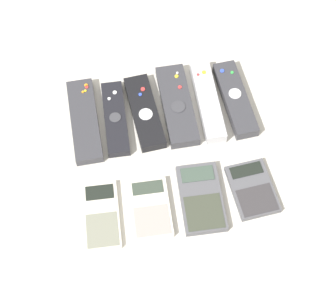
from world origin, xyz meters
name	(u,v)px	position (x,y,z in m)	size (l,w,h in m)	color
ground_plane	(171,162)	(0.00, 0.00, 0.00)	(3.00, 3.00, 0.00)	beige
remote_0	(84,121)	(-0.15, 0.12, 0.01)	(0.05, 0.19, 0.02)	#333338
remote_1	(115,118)	(-0.09, 0.12, 0.01)	(0.05, 0.17, 0.02)	black
remote_2	(145,112)	(-0.03, 0.12, 0.01)	(0.06, 0.18, 0.02)	black
remote_3	(177,105)	(0.04, 0.12, 0.01)	(0.06, 0.19, 0.02)	#333338
remote_4	(208,101)	(0.10, 0.12, 0.01)	(0.05, 0.19, 0.03)	#B7B7BC
remote_5	(235,99)	(0.16, 0.11, 0.01)	(0.05, 0.18, 0.02)	#333338
calculator_0	(101,215)	(-0.15, -0.09, 0.01)	(0.07, 0.14, 0.01)	beige
calculator_1	(150,208)	(-0.06, -0.09, 0.01)	(0.08, 0.12, 0.01)	beige
calculator_2	(201,198)	(0.04, -0.09, 0.01)	(0.08, 0.14, 0.02)	#4C4C51
calculator_3	(252,189)	(0.14, -0.09, 0.01)	(0.08, 0.12, 0.01)	#4C4C51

